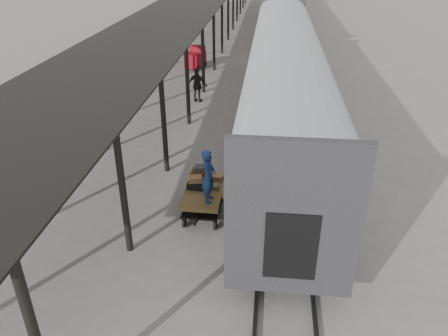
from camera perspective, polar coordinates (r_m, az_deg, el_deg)
name	(u,v)px	position (r m, az deg, el deg)	size (l,w,h in m)	color
ground	(187,215)	(14.78, -4.87, -6.08)	(160.00, 160.00, 0.00)	slate
train	(280,1)	(46.14, 7.32, 20.85)	(3.45, 76.01, 4.01)	silver
rails	(278,28)	(46.73, 7.13, 17.68)	(1.54, 150.00, 0.12)	black
baggage_cart	(204,195)	(14.57, -2.58, -3.53)	(1.30, 2.43, 0.86)	brown
suitcase_stack	(202,178)	(14.71, -2.87, -1.32)	(1.14, 1.04, 0.58)	#343436
luggage_tug	(196,58)	(31.70, -3.74, 14.09)	(1.42, 1.87, 1.47)	maroon
porter	(209,176)	(13.43, -2.02, -1.07)	(0.64, 0.42, 1.76)	navy
pedestrian	(198,85)	(24.70, -3.47, 10.75)	(1.13, 0.47, 1.92)	black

